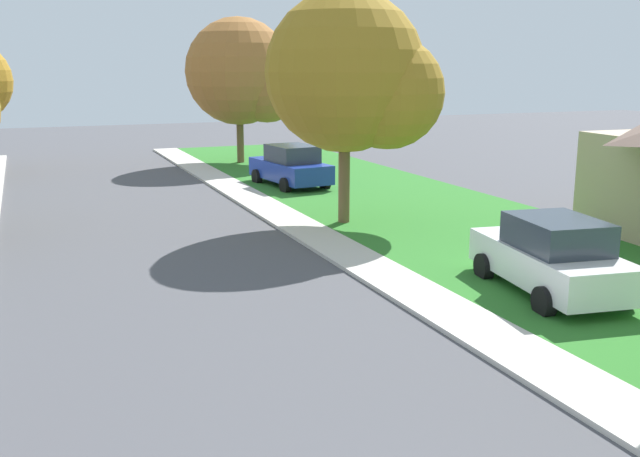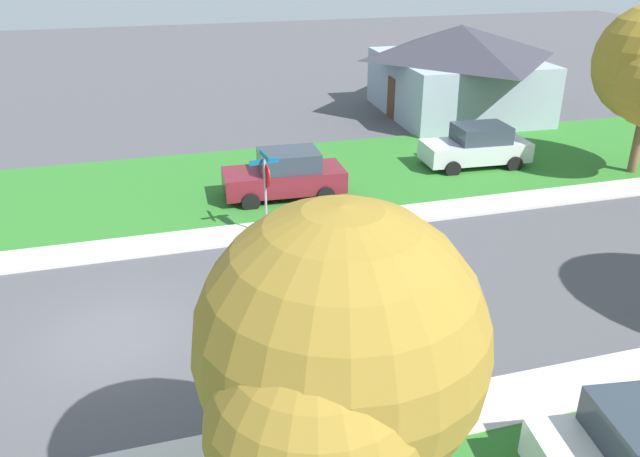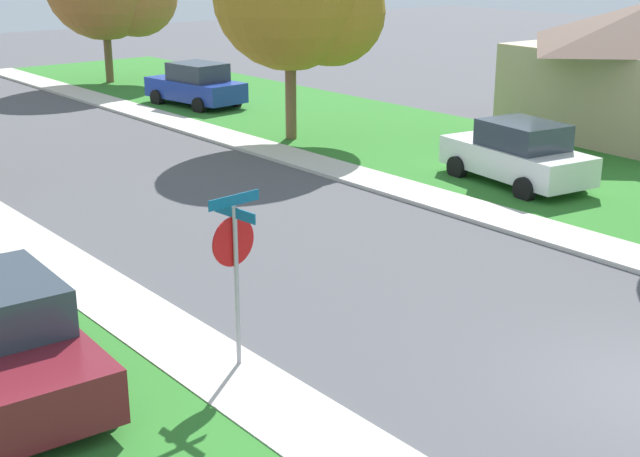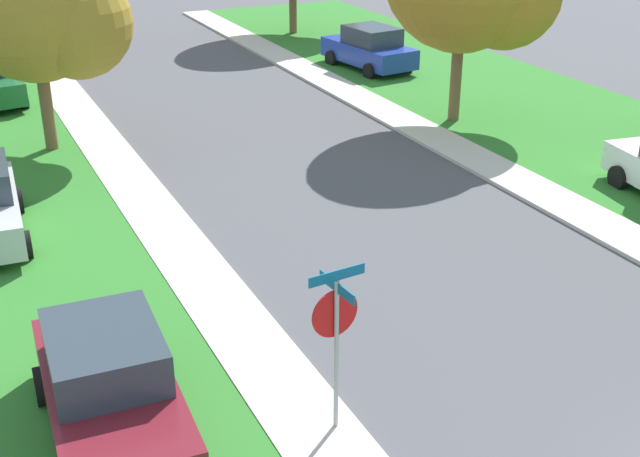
{
  "view_description": "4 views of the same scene",
  "coord_description": "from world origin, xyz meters",
  "px_view_note": "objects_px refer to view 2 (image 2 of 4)",
  "views": [
    {
      "loc": [
        -3.04,
        -3.35,
        4.97
      ],
      "look_at": [
        2.92,
        11.18,
        1.4
      ],
      "focal_mm": 40.54,
      "sensor_mm": 36.0,
      "label": 1
    },
    {
      "loc": [
        13.47,
        1.15,
        8.6
      ],
      "look_at": [
        -1.59,
        5.54,
        1.4
      ],
      "focal_mm": 35.6,
      "sensor_mm": 36.0,
      "label": 2
    },
    {
      "loc": [
        -11.09,
        -5.63,
        6.2
      ],
      "look_at": [
        -1.74,
        5.89,
        1.4
      ],
      "focal_mm": 49.48,
      "sensor_mm": 36.0,
      "label": 3
    },
    {
      "loc": [
        -9.04,
        -4.61,
        8.13
      ],
      "look_at": [
        -2.69,
        8.69,
        1.4
      ],
      "focal_mm": 46.7,
      "sensor_mm": 36.0,
      "label": 4
    }
  ],
  "objects_px": {
    "stop_sign_far_corner": "(266,181)",
    "car_maroon_behind_trees": "(285,175)",
    "tree_across_left": "(335,363)",
    "car_silver_kerbside_mid": "(476,146)",
    "house_left_setback": "(458,69)"
  },
  "relations": [
    {
      "from": "house_left_setback",
      "to": "car_silver_kerbside_mid",
      "type": "bearing_deg",
      "value": -21.64
    },
    {
      "from": "car_silver_kerbside_mid",
      "to": "tree_across_left",
      "type": "height_order",
      "value": "tree_across_left"
    },
    {
      "from": "car_silver_kerbside_mid",
      "to": "house_left_setback",
      "type": "height_order",
      "value": "house_left_setback"
    },
    {
      "from": "tree_across_left",
      "to": "house_left_setback",
      "type": "distance_m",
      "value": 28.09
    },
    {
      "from": "car_maroon_behind_trees",
      "to": "tree_across_left",
      "type": "relative_size",
      "value": 0.75
    },
    {
      "from": "tree_across_left",
      "to": "house_left_setback",
      "type": "relative_size",
      "value": 0.62
    },
    {
      "from": "car_maroon_behind_trees",
      "to": "car_silver_kerbside_mid",
      "type": "bearing_deg",
      "value": 97.97
    },
    {
      "from": "stop_sign_far_corner",
      "to": "car_maroon_behind_trees",
      "type": "xyz_separation_m",
      "value": [
        -3.08,
        1.31,
        -1.01
      ]
    },
    {
      "from": "stop_sign_far_corner",
      "to": "car_maroon_behind_trees",
      "type": "height_order",
      "value": "stop_sign_far_corner"
    },
    {
      "from": "stop_sign_far_corner",
      "to": "house_left_setback",
      "type": "height_order",
      "value": "house_left_setback"
    },
    {
      "from": "stop_sign_far_corner",
      "to": "car_silver_kerbside_mid",
      "type": "xyz_separation_m",
      "value": [
        -4.24,
        9.6,
        -1.01
      ]
    },
    {
      "from": "stop_sign_far_corner",
      "to": "car_maroon_behind_trees",
      "type": "bearing_deg",
      "value": 156.96
    },
    {
      "from": "car_silver_kerbside_mid",
      "to": "tree_across_left",
      "type": "xyz_separation_m",
      "value": [
        16.01,
        -11.12,
        2.98
      ]
    },
    {
      "from": "car_maroon_behind_trees",
      "to": "tree_across_left",
      "type": "height_order",
      "value": "tree_across_left"
    },
    {
      "from": "car_silver_kerbside_mid",
      "to": "tree_across_left",
      "type": "relative_size",
      "value": 0.75
    }
  ]
}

